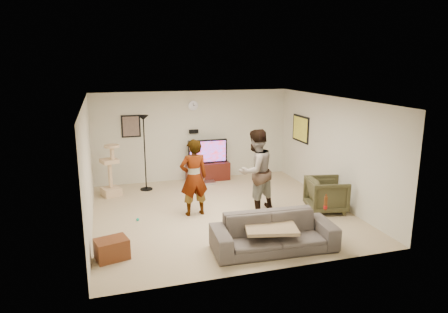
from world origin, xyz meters
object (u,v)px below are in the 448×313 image
object	(u,v)px
tv_stand	(208,171)
person_left	(194,178)
sofa	(274,233)
beer_bottle	(326,203)
floor_lamp	(145,153)
person_right	(256,171)
tv	(208,151)
armchair	(326,195)
side_table	(112,249)
cat_tree	(110,170)

from	to	relation	value
tv_stand	person_left	size ratio (longest dim) A/B	0.72
sofa	beer_bottle	xyz separation A→B (m)	(1.01, 0.00, 0.45)
floor_lamp	person_right	xyz separation A→B (m)	(2.17, -2.28, -0.05)
tv	beer_bottle	xyz separation A→B (m)	(1.04, -4.57, -0.07)
armchair	side_table	distance (m)	4.79
floor_lamp	cat_tree	xyz separation A→B (m)	(-0.89, -0.23, -0.32)
tv_stand	person_right	xyz separation A→B (m)	(0.40, -2.68, 0.68)
tv	beer_bottle	bearing A→B (deg)	-77.15
beer_bottle	armchair	size ratio (longest dim) A/B	0.30
side_table	person_right	bearing A→B (deg)	24.24
cat_tree	beer_bottle	xyz separation A→B (m)	(3.71, -3.94, 0.11)
tv	armchair	distance (m)	3.70
tv_stand	beer_bottle	world-z (taller)	beer_bottle
tv	floor_lamp	xyz separation A→B (m)	(-1.77, -0.40, 0.15)
tv_stand	cat_tree	size ratio (longest dim) A/B	0.92
floor_lamp	beer_bottle	xyz separation A→B (m)	(2.82, -4.17, -0.21)
floor_lamp	person_left	xyz separation A→B (m)	(0.82, -2.09, -0.14)
person_left	person_right	bearing A→B (deg)	167.89
floor_lamp	armchair	bearing A→B (deg)	-36.21
person_left	person_right	size ratio (longest dim) A/B	0.91
person_right	armchair	size ratio (longest dim) A/B	2.24
floor_lamp	sofa	bearing A→B (deg)	-66.57
tv	sofa	world-z (taller)	tv
floor_lamp	cat_tree	distance (m)	0.98
tv	beer_bottle	world-z (taller)	tv
floor_lamp	beer_bottle	world-z (taller)	floor_lamp
tv	side_table	distance (m)	4.98
floor_lamp	beer_bottle	bearing A→B (deg)	-55.95
tv_stand	person_left	xyz separation A→B (m)	(-0.95, -2.50, 0.59)
person_right	side_table	distance (m)	3.53
tv	person_right	size ratio (longest dim) A/B	0.60
cat_tree	person_left	bearing A→B (deg)	-47.39
sofa	side_table	distance (m)	2.82
person_left	armchair	distance (m)	2.99
tv	cat_tree	distance (m)	2.75
cat_tree	sofa	xyz separation A→B (m)	(2.70, -3.94, -0.33)
person_right	side_table	bearing A→B (deg)	1.17
side_table	armchair	bearing A→B (deg)	11.79
person_left	beer_bottle	world-z (taller)	person_left
cat_tree	beer_bottle	size ratio (longest dim) A/B	5.24
tv	sofa	xyz separation A→B (m)	(0.03, -4.57, -0.51)
tv_stand	person_left	bearing A→B (deg)	-110.86
cat_tree	beer_bottle	world-z (taller)	cat_tree
side_table	beer_bottle	bearing A→B (deg)	-7.10
person_right	armchair	bearing A→B (deg)	140.98
tv	armchair	world-z (taller)	tv
floor_lamp	side_table	bearing A→B (deg)	-104.75
person_right	sofa	size ratio (longest dim) A/B	0.85
tv_stand	armchair	bearing A→B (deg)	-58.16
tv_stand	tv	size ratio (longest dim) A/B	1.09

